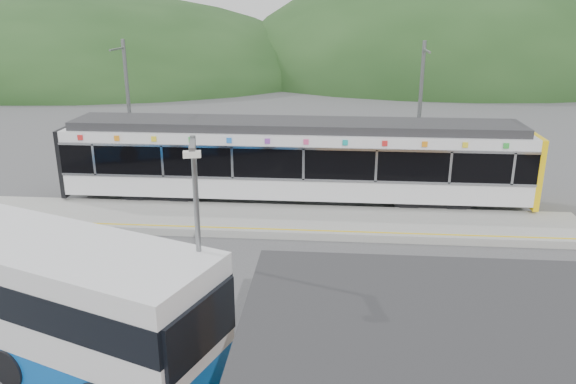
{
  "coord_description": "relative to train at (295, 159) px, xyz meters",
  "views": [
    {
      "loc": [
        3.05,
        -17.94,
        8.49
      ],
      "look_at": [
        1.45,
        1.0,
        2.16
      ],
      "focal_mm": 35.0,
      "sensor_mm": 36.0,
      "label": 1
    }
  ],
  "objects": [
    {
      "name": "hills",
      "position": [
        4.87,
        -0.71,
        -2.06
      ],
      "size": [
        146.0,
        149.0,
        26.0
      ],
      "color": "#1E3D19",
      "rests_on": "ground"
    },
    {
      "name": "yellow_line",
      "position": [
        -1.32,
        -4.0,
        -1.76
      ],
      "size": [
        26.0,
        0.1,
        0.01
      ],
      "primitive_type": "cube",
      "color": "yellow",
      "rests_on": "platform"
    },
    {
      "name": "bus",
      "position": [
        -6.52,
        -11.72,
        -0.51
      ],
      "size": [
        12.05,
        6.77,
        3.23
      ],
      "rotation": [
        0.0,
        0.0,
        -0.36
      ],
      "color": "#0C56B7",
      "rests_on": "ground"
    },
    {
      "name": "catenary_mast_west",
      "position": [
        -8.32,
        2.56,
        1.58
      ],
      "size": [
        0.18,
        1.8,
        7.0
      ],
      "color": "slate",
      "rests_on": "ground"
    },
    {
      "name": "platform",
      "position": [
        -1.32,
        -2.7,
        -1.91
      ],
      "size": [
        26.0,
        3.2,
        0.3
      ],
      "primitive_type": "cube",
      "color": "#9E9E99",
      "rests_on": "ground"
    },
    {
      "name": "catenary_mast_east",
      "position": [
        5.68,
        2.56,
        1.58
      ],
      "size": [
        0.18,
        1.8,
        7.0
      ],
      "color": "slate",
      "rests_on": "ground"
    },
    {
      "name": "train",
      "position": [
        0.0,
        0.0,
        0.0
      ],
      "size": [
        20.44,
        3.01,
        3.74
      ],
      "color": "black",
      "rests_on": "ground"
    },
    {
      "name": "ground",
      "position": [
        -1.32,
        -6.0,
        -2.06
      ],
      "size": [
        120.0,
        120.0,
        0.0
      ],
      "primitive_type": "plane",
      "color": "#4C4C4F",
      "rests_on": "ground"
    },
    {
      "name": "lamp_post",
      "position": [
        -1.25,
        -12.69,
        1.45
      ],
      "size": [
        0.38,
        1.07,
        5.89
      ],
      "rotation": [
        0.0,
        0.0,
        0.22
      ],
      "color": "slate",
      "rests_on": "ground"
    }
  ]
}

